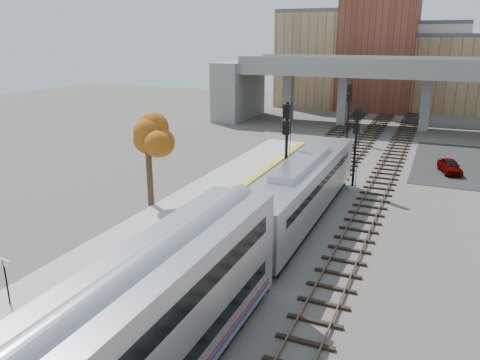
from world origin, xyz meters
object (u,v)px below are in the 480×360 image
Objects in this scene: signal_mast_near at (286,153)px; signal_mast_far at (348,113)px; locomotive at (302,189)px; signal_mast_mid at (355,150)px; tree at (148,140)px; car_a at (450,166)px.

signal_mast_far is at bearing 90.00° from signal_mast_near.
signal_mast_mid is (2.00, 8.16, 1.05)m from locomotive.
signal_mast_far is at bearing 73.33° from tree.
signal_mast_far is 1.00× the size of tree.
signal_mast_near is 1.11× the size of tree.
signal_mast_far is 15.48m from car_a.
signal_mast_mid is at bearing 52.26° from signal_mast_near.
tree is at bearing -150.06° from signal_mast_near.
signal_mast_mid reaches higher than car_a.
tree is at bearing -141.11° from signal_mast_mid.
locomotive is 5.04× the size of car_a.
tree is (-8.62, -28.79, 1.70)m from signal_mast_far.
signal_mast_near is (-2.10, 2.87, 1.61)m from locomotive.
locomotive is 2.78× the size of tree.
signal_mast_near reaches higher than signal_mast_far.
signal_mast_far is (0.00, 23.83, -0.51)m from signal_mast_near.
locomotive is 2.77× the size of signal_mast_far.
locomotive is at bearing -135.83° from car_a.
car_a is at bearing 49.04° from signal_mast_mid.
car_a is (20.05, 18.71, -4.39)m from tree.
locomotive is 19.12m from car_a.
locomotive reaches higher than car_a.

